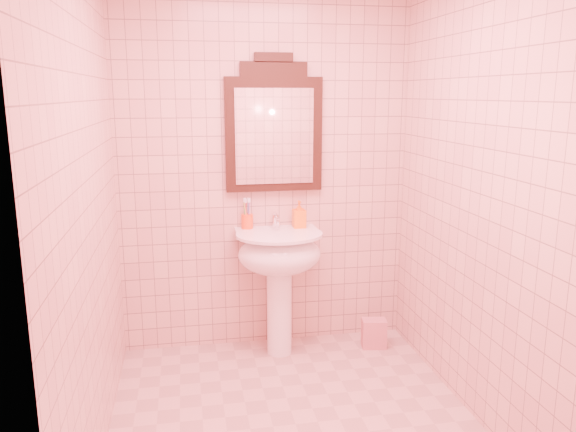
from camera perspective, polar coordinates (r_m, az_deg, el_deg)
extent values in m
plane|color=#C79F8F|center=(3.28, 0.78, -20.39)|extent=(2.20, 2.20, 0.00)
cube|color=beige|center=(3.88, -2.35, 4.57)|extent=(2.00, 0.02, 2.50)
cylinder|color=white|center=(3.90, -0.89, -9.04)|extent=(0.17, 0.17, 0.70)
ellipsoid|color=white|center=(3.77, -0.86, -3.91)|extent=(0.56, 0.46, 0.28)
cube|color=white|center=(3.89, -1.27, -1.61)|extent=(0.56, 0.15, 0.05)
cylinder|color=white|center=(3.73, -0.87, -1.91)|extent=(0.58, 0.58, 0.02)
cylinder|color=white|center=(3.88, -1.28, -0.54)|extent=(0.04, 0.04, 0.09)
cylinder|color=white|center=(3.82, -1.15, -0.20)|extent=(0.02, 0.10, 0.02)
cylinder|color=white|center=(3.77, -1.02, -0.66)|extent=(0.02, 0.02, 0.04)
cube|color=white|center=(3.87, -1.31, 0.29)|extent=(0.02, 0.07, 0.01)
cube|color=black|center=(3.84, -1.44, 8.25)|extent=(0.66, 0.05, 0.77)
cube|color=black|center=(3.83, -1.48, 14.69)|extent=(0.45, 0.05, 0.10)
cube|color=black|center=(3.84, -1.48, 15.80)|extent=(0.26, 0.05, 0.06)
cube|color=white|center=(3.81, -1.37, 8.07)|extent=(0.53, 0.01, 0.64)
cylinder|color=#F84414|center=(3.87, -4.17, -0.56)|extent=(0.08, 0.08, 0.10)
cylinder|color=silver|center=(3.86, -3.91, 0.08)|extent=(0.01, 0.01, 0.19)
cylinder|color=#338CD8|center=(3.87, -4.07, 0.12)|extent=(0.01, 0.01, 0.19)
cylinder|color=#E5334C|center=(3.87, -4.34, 0.11)|extent=(0.01, 0.01, 0.19)
cylinder|color=#3FBF59|center=(3.85, -4.44, 0.06)|extent=(0.01, 0.01, 0.19)
cylinder|color=#D8CC4C|center=(3.84, -4.28, 0.01)|extent=(0.01, 0.01, 0.19)
cylinder|color=purple|center=(3.84, -4.02, 0.02)|extent=(0.01, 0.01, 0.19)
imported|color=orange|center=(3.88, 1.14, 0.17)|extent=(0.09, 0.09, 0.19)
cube|color=#C87680|center=(4.13, 8.72, -11.70)|extent=(0.19, 0.14, 0.21)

